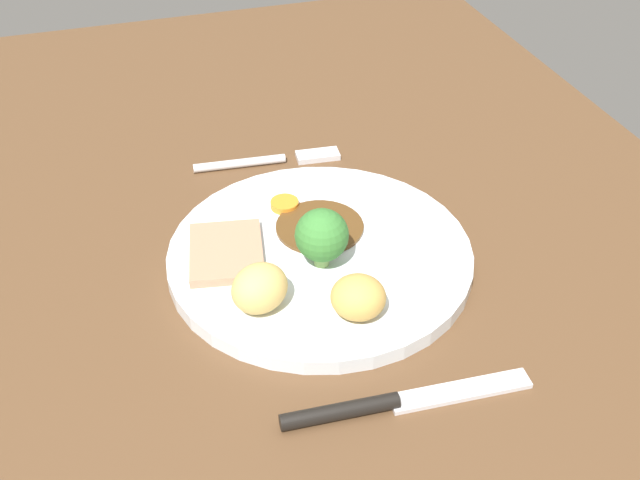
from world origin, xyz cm
name	(u,v)px	position (x,y,z in cm)	size (l,w,h in cm)	color
dining_table	(296,286)	(0.00, 0.00, 1.80)	(120.00, 84.00, 3.60)	brown
dinner_plate	(320,255)	(-0.51, 2.34, 4.30)	(26.38, 26.38, 1.40)	white
gravy_pool	(320,227)	(-3.40, 3.22, 5.15)	(7.90, 7.90, 0.30)	#563819
meat_slice_main	(226,252)	(-2.03, -5.56, 5.40)	(7.87, 6.16, 0.80)	tan
roast_potato_left	(260,288)	(4.90, -4.27, 6.86)	(4.77, 4.12, 3.72)	#D8B260
roast_potato_right	(358,297)	(7.99, 2.76, 6.68)	(4.16, 4.33, 3.35)	tan
carrot_coin_front	(285,204)	(-7.44, 1.07, 5.33)	(2.61, 2.61, 0.66)	orange
broccoli_floret	(322,236)	(1.41, 1.89, 7.99)	(4.49, 4.49, 5.29)	#8CB766
fork	(272,160)	(-17.32, 2.39, 3.99)	(2.76, 15.32, 0.90)	silver
knife	(385,404)	(16.33, 1.89, 4.05)	(2.59, 18.55, 1.20)	black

